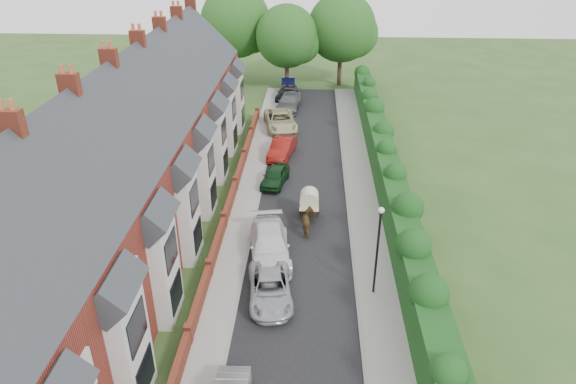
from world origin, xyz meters
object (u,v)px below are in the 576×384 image
at_px(car_red, 282,148).
at_px(horse, 309,223).
at_px(car_beige, 280,121).
at_px(car_silver_b, 270,288).
at_px(car_green, 275,176).
at_px(horse_cart, 309,202).
at_px(car_white, 270,245).
at_px(car_black, 286,92).
at_px(car_grey, 289,102).
at_px(lamppost, 378,240).

bearing_deg(car_red, horse, -68.13).
xyz_separation_m(car_red, car_beige, (-0.54, 6.21, 0.06)).
bearing_deg(car_silver_b, car_green, 85.98).
bearing_deg(horse_cart, car_green, 118.61).
height_order(car_silver_b, car_white, car_white).
relative_size(car_white, car_beige, 0.96).
distance_m(car_silver_b, horse_cart, 8.39).
distance_m(car_beige, car_black, 8.97).
xyz_separation_m(car_white, car_grey, (-0.16, 26.00, -0.03)).
height_order(car_red, car_black, car_red).
xyz_separation_m(lamppost, car_red, (-5.78, 17.19, -2.56)).
bearing_deg(car_beige, car_black, 78.51).
bearing_deg(car_green, lamppost, -52.29).
xyz_separation_m(car_grey, horse, (2.35, -23.41, -0.00)).
relative_size(car_silver_b, car_beige, 0.80).
bearing_deg(car_silver_b, car_grey, 83.85).
distance_m(car_red, car_black, 15.19).
bearing_deg(lamppost, car_green, 116.17).
bearing_deg(car_grey, car_white, -82.80).
bearing_deg(car_grey, car_black, 104.75).
bearing_deg(lamppost, horse, 121.67).
bearing_deg(car_black, car_silver_b, -76.64).
relative_size(car_white, horse_cart, 1.95).
xyz_separation_m(car_white, horse, (2.19, 2.59, -0.04)).
distance_m(car_white, car_grey, 26.00).
height_order(car_silver_b, car_beige, car_beige).
distance_m(car_beige, horse, 18.04).
bearing_deg(car_grey, car_red, -83.07).
distance_m(horse, horse_cart, 1.98).
xyz_separation_m(lamppost, car_beige, (-6.32, 23.40, -2.50)).
xyz_separation_m(lamppost, car_black, (-6.27, 32.37, -2.58)).
bearing_deg(horse_cart, horse, -90.00).
xyz_separation_m(car_silver_b, car_white, (-0.33, 3.63, 0.16)).
xyz_separation_m(lamppost, horse, (-3.45, 5.59, -2.54)).
relative_size(car_silver_b, car_grey, 0.88).
bearing_deg(lamppost, car_beige, 105.13).
xyz_separation_m(car_green, car_black, (-0.27, 20.17, 0.08)).
bearing_deg(car_green, car_grey, 100.88).
bearing_deg(horse, car_red, -86.26).
distance_m(car_white, horse, 3.39).
bearing_deg(horse_cart, car_grey, 96.25).
height_order(car_grey, horse, car_grey).
bearing_deg(car_grey, car_silver_b, -82.20).
bearing_deg(car_grey, horse, -77.42).
distance_m(car_green, horse_cart, 5.34).
distance_m(car_silver_b, car_green, 12.85).
relative_size(car_black, horse_cart, 1.50).
distance_m(car_beige, car_grey, 5.62).
distance_m(lamppost, car_red, 18.32).
bearing_deg(car_grey, horse_cart, -76.91).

